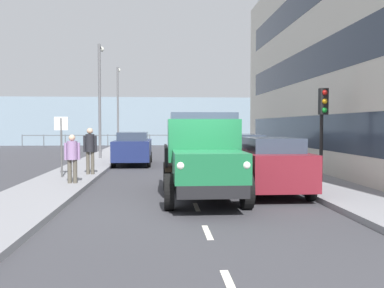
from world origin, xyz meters
TOP-DOWN VIEW (x-y plane):
  - ground_plane at (0.00, -10.35)m, footprint 80.00×80.00m
  - sidewalk_left at (-4.44, -10.35)m, footprint 2.24×40.81m
  - sidewalk_right at (4.44, -10.35)m, footprint 2.24×40.81m
  - road_centreline_markings at (0.00, -9.40)m, footprint 0.12×36.00m
  - building_terrace at (-8.98, -8.14)m, footprint 6.87×22.92m
  - sea_horizon at (0.00, -33.76)m, footprint 80.00×0.80m
  - seawall_railing at (-0.00, -30.16)m, footprint 28.08×0.08m
  - truck_vintage_green at (-0.26, -1.02)m, footprint 2.17×5.64m
  - car_maroon_kerbside_near at (-2.38, -1.84)m, footprint 1.85×3.81m
  - car_grey_kerbside_1 at (-2.38, -6.66)m, footprint 1.91×4.50m
  - car_black_kerbside_2 at (-2.38, -12.36)m, footprint 1.87×4.04m
  - car_navy_oppositeside_0 at (2.38, -11.74)m, footprint 1.92×4.51m
  - pedestrian_in_dark_coat at (3.86, -3.69)m, footprint 0.53×0.34m
  - pedestrian_with_bag at (3.69, -6.23)m, footprint 0.53×0.34m
  - traffic_light_near at (-4.67, -3.58)m, footprint 0.28×0.41m
  - lamp_post_promenade at (4.49, -14.67)m, footprint 0.32×1.14m
  - lamp_post_far at (4.52, -25.43)m, footprint 0.32×1.14m
  - street_sign at (4.60, -5.38)m, footprint 0.50×0.07m

SIDE VIEW (x-z plane):
  - ground_plane at x=0.00m, z-range 0.00..0.00m
  - road_centreline_markings at x=0.00m, z-range 0.00..0.01m
  - sidewalk_left at x=-4.44m, z-range 0.00..0.15m
  - sidewalk_right at x=4.44m, z-range 0.00..0.15m
  - car_maroon_kerbside_near at x=-2.38m, z-range 0.03..1.75m
  - car_black_kerbside_2 at x=-2.38m, z-range 0.03..1.75m
  - car_grey_kerbside_1 at x=-2.38m, z-range 0.04..1.76m
  - car_navy_oppositeside_0 at x=2.38m, z-range 0.04..1.76m
  - seawall_railing at x=0.00m, z-range 0.32..1.52m
  - pedestrian_in_dark_coat at x=3.86m, z-range 0.29..1.91m
  - truck_vintage_green at x=-0.26m, z-range -0.04..2.39m
  - pedestrian_with_bag at x=3.69m, z-range 0.32..2.15m
  - street_sign at x=4.60m, z-range 0.56..2.81m
  - traffic_light_near at x=-4.67m, z-range 0.87..4.07m
  - sea_horizon at x=0.00m, z-range 0.00..5.00m
  - lamp_post_promenade at x=4.49m, z-range 0.77..7.46m
  - lamp_post_far at x=4.52m, z-range 0.78..7.60m
  - building_terrace at x=-8.98m, z-range 0.00..10.30m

